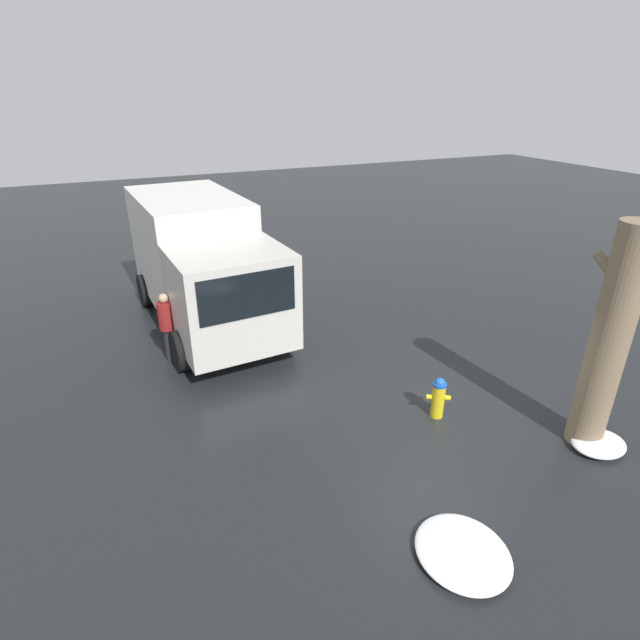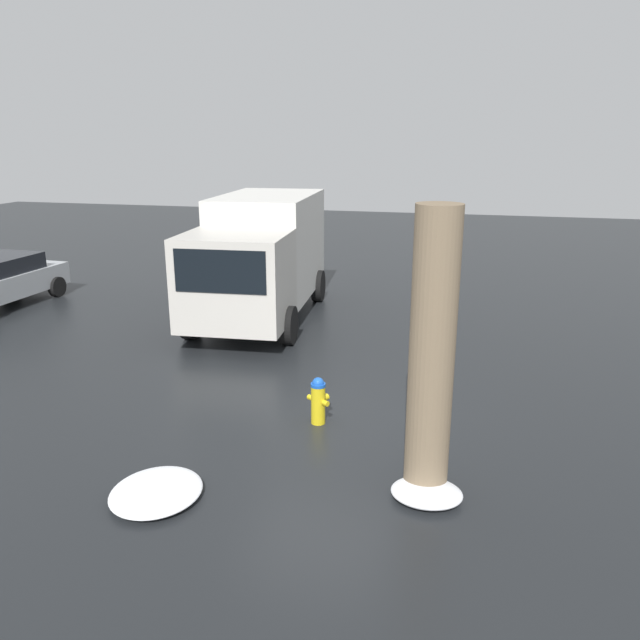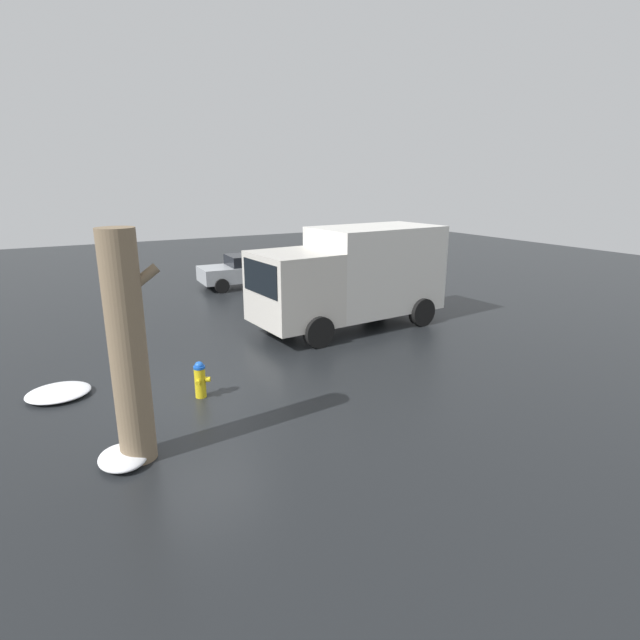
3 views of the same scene
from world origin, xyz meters
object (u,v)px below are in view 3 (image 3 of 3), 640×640
(tree_trunk, at_px, (128,349))
(parked_car, at_px, (247,270))
(fire_hydrant, at_px, (200,379))
(delivery_truck, at_px, (353,275))
(pedestrian, at_px, (291,298))

(tree_trunk, height_order, parked_car, tree_trunk)
(fire_hydrant, xyz_separation_m, parked_car, (5.15, 10.53, 0.31))
(fire_hydrant, xyz_separation_m, delivery_truck, (5.80, 2.98, 1.25))
(tree_trunk, relative_size, parked_car, 0.96)
(tree_trunk, xyz_separation_m, delivery_truck, (7.42, 4.89, -0.27))
(pedestrian, bearing_deg, parked_car, -163.29)
(fire_hydrant, xyz_separation_m, pedestrian, (4.22, 4.16, 0.45))
(fire_hydrant, distance_m, tree_trunk, 2.93)
(parked_car, bearing_deg, fire_hydrant, 156.05)
(fire_hydrant, bearing_deg, tree_trunk, -100.80)
(delivery_truck, height_order, pedestrian, delivery_truck)
(fire_hydrant, height_order, delivery_truck, delivery_truck)
(parked_car, bearing_deg, tree_trunk, 153.55)
(fire_hydrant, bearing_deg, parked_car, 93.48)
(pedestrian, relative_size, parked_car, 0.39)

